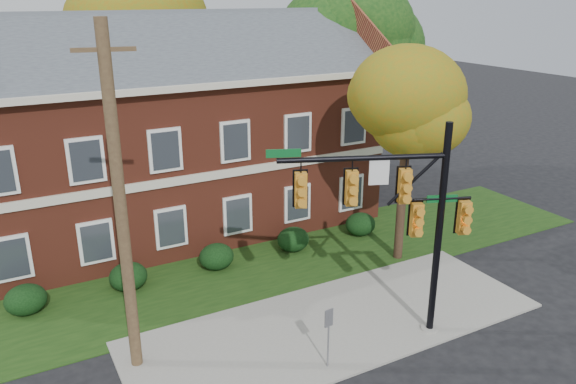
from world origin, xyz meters
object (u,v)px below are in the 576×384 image
hedge_far_left (26,300)px  hedge_left (128,276)px  hedge_far_right (360,224)px  utility_pole (121,207)px  tree_right_rear (366,39)px  hedge_center (217,257)px  tree_near_right (416,99)px  hedge_right (293,239)px  traffic_signal (401,210)px  apartment_building (169,122)px  sign_post (329,329)px  tree_far_rear (145,24)px

hedge_far_left → hedge_left: size_ratio=1.00×
hedge_far_left → hedge_far_right: same height
utility_pole → tree_right_rear: bearing=45.8°
hedge_left → hedge_center: 3.50m
hedge_far_right → tree_right_rear: bearing=54.8°
hedge_center → tree_near_right: bearing=-21.4°
hedge_far_left → tree_right_rear: (18.31, 6.11, 7.60)m
hedge_right → traffic_signal: size_ratio=0.20×
hedge_left → utility_pole: size_ratio=0.14×
hedge_center → utility_pole: utility_pole is taller
hedge_left → traffic_signal: traffic_signal is taller
hedge_far_left → traffic_signal: bearing=-34.3°
hedge_left → traffic_signal: bearing=-46.0°
apartment_building → tree_near_right: apartment_building is taller
hedge_right → hedge_far_right: same height
apartment_building → hedge_far_left: bearing=-143.1°
utility_pole → sign_post: (4.90, -2.82, -3.68)m
tree_near_right → tree_far_rear: size_ratio=0.74×
tree_right_rear → tree_far_rear: bearing=145.0°
hedge_far_left → tree_near_right: (14.22, -2.83, 6.14)m
hedge_far_left → utility_pole: (2.60, -4.70, 4.51)m
tree_far_rear → utility_pole: 19.08m
hedge_left → utility_pole: (-0.90, -4.70, 4.51)m
hedge_right → utility_pole: size_ratio=0.14×
hedge_left → tree_right_rear: bearing=22.4°
tree_right_rear → apartment_building: bearing=-175.7°
apartment_building → utility_pole: utility_pole is taller
apartment_building → hedge_left: bearing=-123.7°
traffic_signal → hedge_right: bearing=110.0°
apartment_building → hedge_center: 6.89m
hedge_left → utility_pole: bearing=-100.8°
hedge_far_left → hedge_center: same height
hedge_left → tree_near_right: (10.72, -2.83, 6.14)m
traffic_signal → sign_post: 4.11m
apartment_building → hedge_left: size_ratio=13.43×
tree_far_rear → sign_post: bearing=-92.3°
tree_right_rear → sign_post: (-10.81, -13.63, -6.77)m
hedge_center → hedge_far_left: bearing=180.0°
tree_near_right → utility_pole: (-11.62, -1.87, -1.64)m
hedge_center → traffic_signal: size_ratio=0.20×
tree_right_rear → hedge_center: bearing=-151.6°
hedge_center → tree_far_rear: size_ratio=0.12×
tree_near_right → tree_far_rear: bearing=110.3°
hedge_right → hedge_far_left: bearing=180.0°
apartment_building → tree_right_rear: (11.31, 0.86, 3.13)m
hedge_right → traffic_signal: bearing=-91.7°
tree_near_right → utility_pole: bearing=-170.9°
apartment_building → tree_near_right: bearing=-48.2°
apartment_building → tree_near_right: (7.22, -8.09, 1.68)m
tree_far_rear → traffic_signal: bearing=-84.5°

